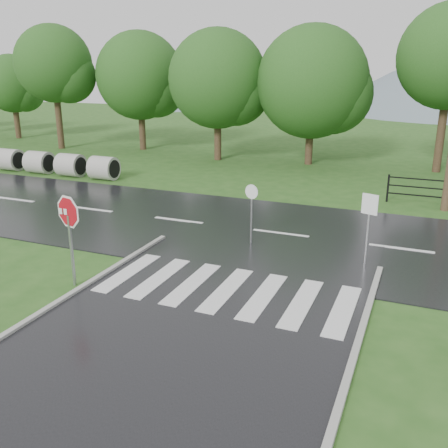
% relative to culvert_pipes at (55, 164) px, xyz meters
% --- Properties ---
extents(ground, '(120.00, 120.00, 0.00)m').
position_rel_culvert_pipes_xyz_m(ground, '(14.06, -15.00, -0.60)').
color(ground, '#2A561C').
rests_on(ground, ground).
extents(main_road, '(90.00, 8.00, 0.04)m').
position_rel_culvert_pipes_xyz_m(main_road, '(14.06, -5.00, -0.60)').
color(main_road, black).
rests_on(main_road, ground).
extents(crosswalk, '(6.50, 2.80, 0.02)m').
position_rel_culvert_pipes_xyz_m(crosswalk, '(14.06, -10.00, -0.54)').
color(crosswalk, silver).
rests_on(crosswalk, ground).
extents(hills, '(102.00, 48.00, 48.00)m').
position_rel_culvert_pipes_xyz_m(hills, '(17.56, 50.00, -16.14)').
color(hills, slate).
rests_on(hills, ground).
extents(treeline, '(83.20, 5.20, 10.00)m').
position_rel_culvert_pipes_xyz_m(treeline, '(15.06, 9.00, -0.60)').
color(treeline, '#1F4E18').
rests_on(treeline, ground).
extents(culvert_pipes, '(7.60, 1.20, 1.20)m').
position_rel_culvert_pipes_xyz_m(culvert_pipes, '(0.00, 0.00, 0.00)').
color(culvert_pipes, '#9E9B93').
rests_on(culvert_pipes, ground).
extents(stop_sign, '(1.14, 0.32, 2.64)m').
position_rel_culvert_pipes_xyz_m(stop_sign, '(10.15, -11.18, 1.24)').
color(stop_sign, '#939399').
rests_on(stop_sign, ground).
extents(reg_sign_small, '(0.47, 0.18, 2.19)m').
position_rel_culvert_pipes_xyz_m(reg_sign_small, '(17.15, -6.84, 0.95)').
color(reg_sign_small, '#939399').
rests_on(reg_sign_small, ground).
extents(reg_sign_round, '(0.46, 0.13, 2.03)m').
position_rel_culvert_pipes_xyz_m(reg_sign_round, '(13.45, -6.38, 0.71)').
color(reg_sign_round, '#939399').
rests_on(reg_sign_round, ground).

